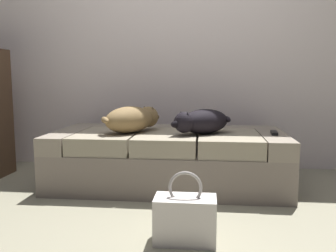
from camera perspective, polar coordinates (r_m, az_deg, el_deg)
ground_plane at (r=2.09m, az=-2.82°, el=-16.53°), size 10.00×10.00×0.00m
back_wall at (r=3.61m, az=1.31°, el=16.20°), size 6.40×0.10×2.80m
couch at (r=2.95m, az=0.11°, el=-5.03°), size 1.81×0.90×0.43m
dog_tan at (r=2.87m, az=-5.51°, el=1.09°), size 0.46×0.55×0.20m
dog_dark at (r=2.77m, az=5.23°, el=0.70°), size 0.49×0.44×0.19m
tv_remote at (r=2.87m, az=16.21°, el=-1.02°), size 0.06×0.15×0.02m
handbag at (r=1.96m, az=2.69°, el=-14.22°), size 0.32×0.18×0.38m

